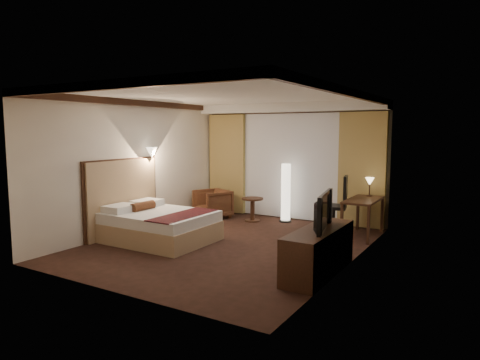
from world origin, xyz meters
The scene contains 21 objects.
floor centered at (0.00, 0.00, 0.00)m, with size 4.50×5.50×0.01m, color black.
ceiling centered at (0.00, 0.00, 2.70)m, with size 4.50×5.50×0.01m, color white.
back_wall centered at (0.00, 2.75, 1.35)m, with size 4.50×0.02×2.70m, color white.
left_wall centered at (-2.25, 0.00, 1.35)m, with size 0.02×5.50×2.70m, color white.
right_wall centered at (2.25, 0.00, 1.35)m, with size 0.02×5.50×2.70m, color white.
crown_molding centered at (0.00, 0.00, 2.64)m, with size 4.50×5.50×0.12m, color black, non-canonical shape.
soffit centered at (0.00, 2.50, 2.60)m, with size 4.50×0.50×0.20m, color white.
curtain_sheer centered at (0.00, 2.67, 1.25)m, with size 2.48×0.04×2.45m, color silver.
curtain_left_drape centered at (-1.70, 2.61, 1.25)m, with size 1.00×0.14×2.45m, color tan.
curtain_right_drape centered at (1.70, 2.61, 1.25)m, with size 1.00×0.14×2.45m, color tan.
wall_sconce centered at (-2.09, 0.27, 1.62)m, with size 0.24×0.24×0.24m, color white, non-canonical shape.
bed centered at (-1.24, -0.47, 0.28)m, with size 1.91×1.49×0.56m, color white, non-canonical shape.
headboard centered at (-2.20, -0.47, 0.75)m, with size 0.12×1.79×1.50m, color tan, non-canonical shape.
armchair centered at (-1.62, 1.82, 0.37)m, with size 0.73×0.68×0.75m, color #4E2117.
side_table centered at (-0.62, 1.98, 0.27)m, with size 0.49×0.49×0.54m, color black, non-canonical shape.
floor_lamp centered at (0.06, 2.33, 0.67)m, with size 0.28×0.28×1.35m, color white, non-canonical shape.
desk centered at (1.95, 1.84, 0.38)m, with size 0.55×1.19×0.75m, color black, non-canonical shape.
desk_lamp centered at (1.95, 2.29, 0.92)m, with size 0.18×0.18×0.34m, color #FFD899, non-canonical shape.
office_chair centered at (1.37, 1.79, 0.60)m, with size 0.57×0.57×1.19m, color black, non-canonical shape.
dresser centered at (2.00, -0.71, 0.33)m, with size 0.50×1.72×0.67m, color black, non-canonical shape.
television centered at (1.97, -0.71, 0.97)m, with size 1.04×0.60×0.14m, color black.
Camera 1 is at (4.13, -6.48, 2.07)m, focal length 32.00 mm.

